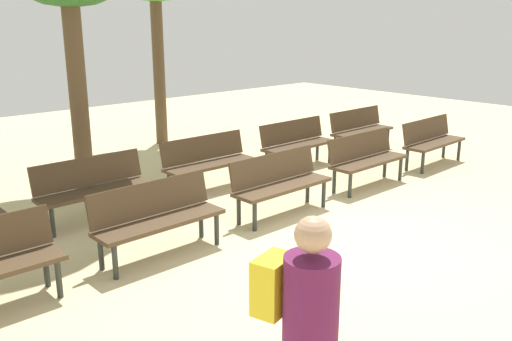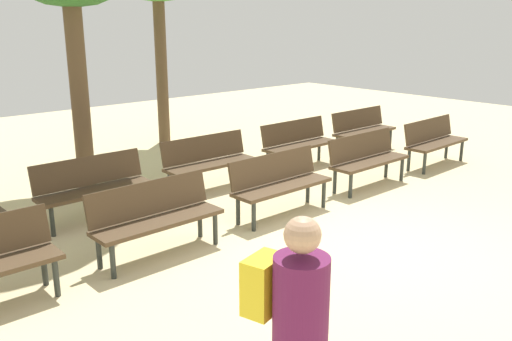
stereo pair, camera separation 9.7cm
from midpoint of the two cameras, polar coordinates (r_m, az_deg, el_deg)
The scene contains 10 objects.
ground_plane at distance 7.00m, azimuth 11.22°, elevation -7.71°, with size 24.95×24.95×0.00m, color beige.
bench_r0_c1 at distance 6.57m, azimuth -10.68°, elevation -4.53°, with size 1.60×0.48×0.87m.
bench_r0_c2 at distance 7.78m, azimuth 2.10°, elevation -1.05°, with size 1.60×0.49×0.87m.
bench_r0_c3 at distance 9.29m, azimuth 11.06°, elevation 1.45°, with size 1.60×0.48×0.87m.
bench_r0_c4 at distance 10.97m, azimuth 17.56°, elevation 3.17°, with size 1.61×0.52×0.87m.
bench_r1_c1 at distance 7.90m, azimuth -16.93°, elevation -1.47°, with size 1.60×0.49×0.87m.
bench_r1_c2 at distance 8.97m, azimuth -5.35°, elevation 1.16°, with size 1.61×0.52×0.87m.
bench_r1_c3 at distance 10.30m, azimuth 3.97°, elevation 3.09°, with size 1.60×0.49×0.87m.
bench_r1_c4 at distance 11.75m, azimuth 10.53°, elevation 4.44°, with size 1.60×0.48×0.87m.
visitor_with_backpack at distance 3.46m, azimuth 4.30°, elevation -15.84°, with size 0.43×0.58×1.65m.
Camera 1 is at (-5.30, -3.68, 2.74)m, focal length 38.45 mm.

